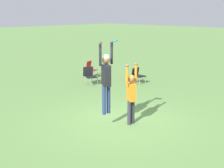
{
  "coord_description": "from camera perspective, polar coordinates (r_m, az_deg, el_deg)",
  "views": [
    {
      "loc": [
        -7.16,
        -6.58,
        3.55
      ],
      "look_at": [
        -0.26,
        0.13,
        1.3
      ],
      "focal_mm": 50.0,
      "sensor_mm": 36.0,
      "label": 1
    }
  ],
  "objects": [
    {
      "name": "camping_chair_1",
      "position": [
        17.17,
        -4.0,
        2.93
      ],
      "size": [
        0.65,
        0.7,
        0.88
      ],
      "rotation": [
        0.0,
        0.0,
        3.48
      ],
      "color": "gray",
      "rests_on": "ground_plane"
    },
    {
      "name": "frisbee",
      "position": [
        9.36,
        0.43,
        7.84
      ],
      "size": [
        0.24,
        0.23,
        0.08
      ],
      "color": "#2D9EDB"
    },
    {
      "name": "person_defending",
      "position": [
        9.87,
        3.54,
        -1.62
      ],
      "size": [
        0.53,
        0.43,
        1.98
      ],
      "rotation": [
        0.0,
        0.0,
        -2.08
      ],
      "color": "#2D2D38",
      "rests_on": "ground_plane"
    },
    {
      "name": "camping_chair_0",
      "position": [
        15.77,
        4.7,
        1.76
      ],
      "size": [
        0.55,
        0.58,
        0.76
      ],
      "rotation": [
        0.0,
        0.0,
        3.18
      ],
      "color": "gray",
      "rests_on": "ground_plane"
    },
    {
      "name": "camping_chair_3",
      "position": [
        15.46,
        -4.08,
        1.73
      ],
      "size": [
        0.67,
        0.73,
        0.88
      ],
      "rotation": [
        0.0,
        0.0,
        2.7
      ],
      "color": "gray",
      "rests_on": "ground_plane"
    },
    {
      "name": "ground_plane",
      "position": [
        10.35,
        1.53,
        -6.9
      ],
      "size": [
        120.0,
        120.0,
        0.0
      ],
      "primitive_type": "plane",
      "color": "#608C47"
    },
    {
      "name": "person_jumping",
      "position": [
        9.49,
        -1.08,
        1.59
      ],
      "size": [
        0.59,
        0.48,
        2.28
      ],
      "rotation": [
        0.0,
        0.0,
        1.06
      ],
      "color": "navy",
      "rests_on": "ground_plane"
    }
  ]
}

